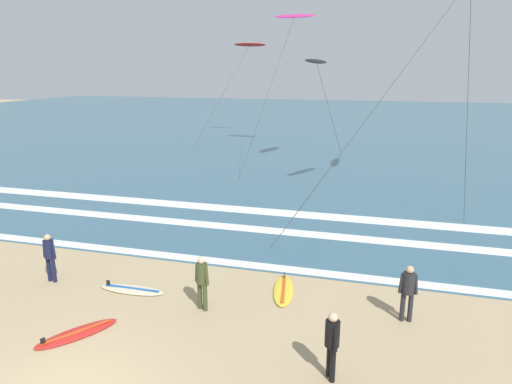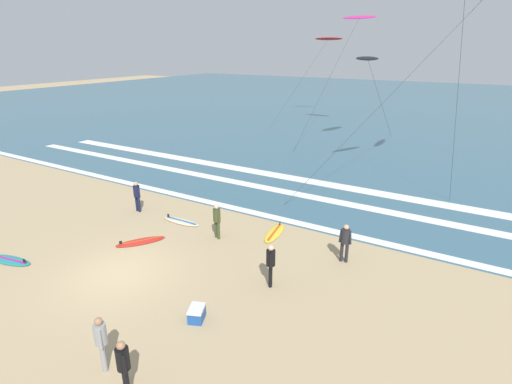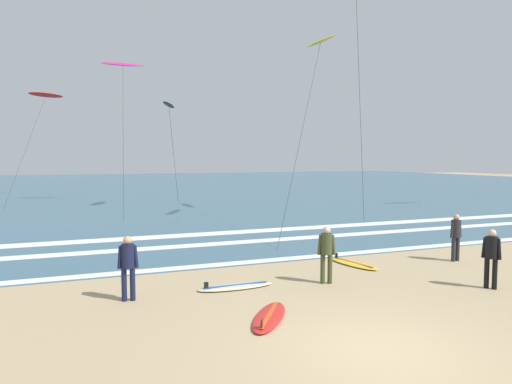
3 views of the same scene
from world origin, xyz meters
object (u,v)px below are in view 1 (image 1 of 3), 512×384
Objects in this scene: kite_magenta_low_near at (294,17)px; kite_red_mid_center at (250,45)px; surfer_left_near at (408,288)px; surfer_mid_group at (202,278)px; surfer_background_far at (49,253)px; surfboard_near_water at (283,290)px; surfboard_right_spare at (77,333)px; surfer_right_near at (332,340)px; surfboard_left_pile at (132,289)px; kite_black_high_left at (316,62)px.

kite_magenta_low_near is 9.35m from kite_red_mid_center.
surfer_mid_group is (-5.50, -0.89, 0.00)m from surfer_left_near.
surfer_left_near and surfer_mid_group have the same top height.
surfer_left_near is 1.00× the size of surfer_background_far.
surfboard_near_water is 5.91m from surfboard_right_spare.
surfer_right_near reaches higher than surfboard_near_water.
surfer_right_near is 0.76× the size of surfboard_left_pile.
kite_magenta_low_near reaches higher than surfer_mid_group.
kite_magenta_low_near is (2.68, 25.69, 9.49)m from surfer_background_far.
surfer_left_near is 8.68m from surfboard_right_spare.
kite_red_mid_center is (-10.23, 31.67, 8.74)m from surfboard_near_water.
surfer_left_near reaches higher than surfboard_left_pile.
surfer_left_near is at bearing -74.64° from kite_black_high_left.
kite_black_high_left is (-0.11, 21.31, 6.10)m from surfer_mid_group.
surfer_background_far is 0.77× the size of surfboard_right_spare.
surfboard_left_pile is 2.54m from surfboard_right_spare.
surfer_mid_group is 3.46m from surfboard_right_spare.
kite_black_high_left reaches higher than surfer_mid_group.
surfboard_near_water is at bearing 15.06° from surfboard_left_pile.
kite_red_mid_center is (-8.15, 12.02, 1.73)m from kite_black_high_left.
surfboard_near_water is 26.92m from kite_magenta_low_near.
surfer_mid_group is at bearing 38.52° from surfboard_right_spare.
kite_magenta_low_near reaches higher than surfer_left_near.
surfer_background_far is at bearing -95.96° from kite_magenta_low_near.
surfboard_right_spare is (-4.57, -3.74, 0.00)m from surfboard_near_water.
surfer_background_far is 22.41m from kite_black_high_left.
surfboard_near_water is (-1.86, 3.73, -0.91)m from surfer_right_near.
surfer_right_near is 0.14× the size of kite_magenta_low_near.
surfboard_left_pile is 0.21× the size of kite_red_mid_center.
kite_black_high_left is (5.19, 20.93, 6.10)m from surfer_background_far.
surfer_left_near is at bearing -12.48° from surfboard_near_water.
surfboard_near_water is (7.27, 1.29, -0.91)m from surfer_background_far.
surfboard_near_water is at bearing 167.52° from surfer_left_near.
kite_black_high_left is 14.63m from kite_red_mid_center.
surfboard_right_spare is at bearing -80.92° from kite_red_mid_center.
surfer_right_near is 0.22× the size of kite_black_high_left.
surfer_left_near is 28.11m from kite_magenta_low_near.
kite_black_high_left is at bearing 105.36° from surfer_left_near.
kite_red_mid_center is (-5.65, 7.26, -1.66)m from kite_magenta_low_near.
surfboard_left_pile is (-2.50, 0.46, -0.91)m from surfer_mid_group.
surfer_background_far is at bearing 137.64° from surfboard_right_spare.
surfer_mid_group is at bearing -170.84° from surfer_left_near.
surfboard_near_water is (4.47, 1.20, 0.00)m from surfboard_left_pile.
surfboard_right_spare is at bearing -159.92° from surfer_left_near.
surfer_right_near is 1.00× the size of surfer_left_near.
surfer_mid_group is (5.30, -0.38, 0.00)m from surfer_background_far.
kite_magenta_low_near is at bearing 90.25° from surfboard_left_pile.
kite_red_mid_center reaches higher than surfboard_right_spare.
surfer_left_near is 0.16× the size of kite_red_mid_center.
surfboard_near_water is (1.97, 1.67, -0.91)m from surfer_mid_group.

